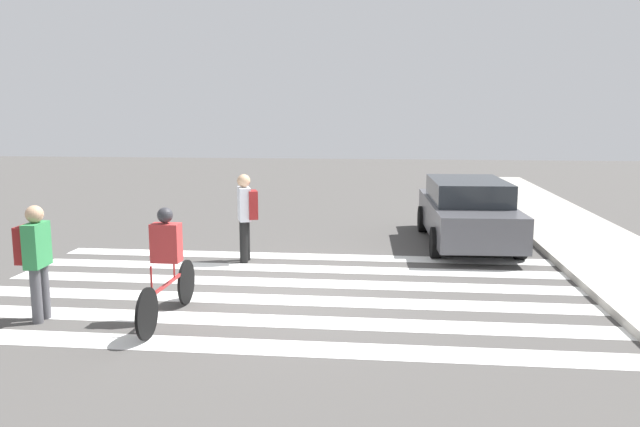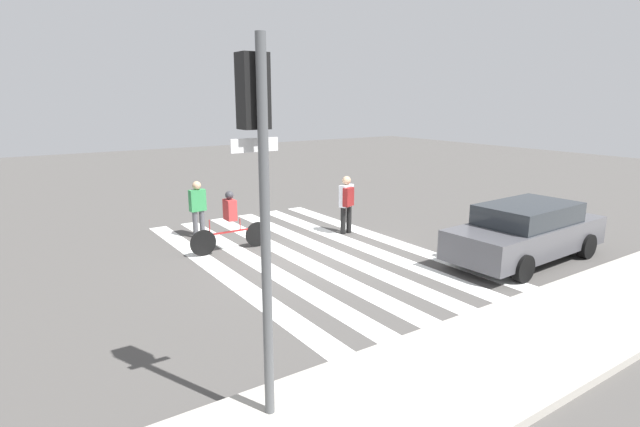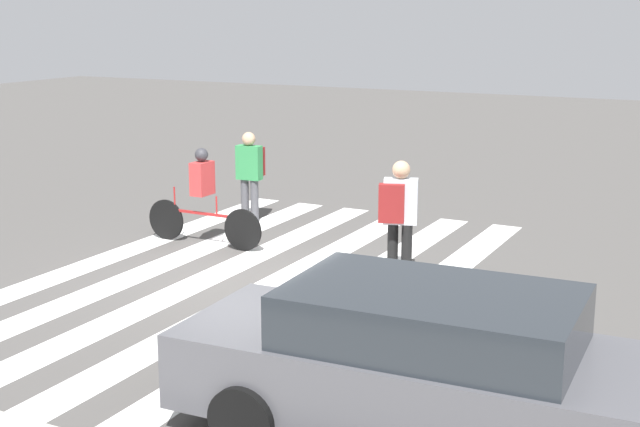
{
  "view_description": "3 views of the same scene",
  "coord_description": "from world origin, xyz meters",
  "px_view_note": "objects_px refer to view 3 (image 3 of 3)",
  "views": [
    {
      "loc": [
        9.94,
        1.7,
        2.95
      ],
      "look_at": [
        -1.05,
        0.52,
        1.15
      ],
      "focal_mm": 35.0,
      "sensor_mm": 36.0,
      "label": 1
    },
    {
      "loc": [
        6.87,
        10.55,
        4.01
      ],
      "look_at": [
        -0.52,
        -0.32,
        0.96
      ],
      "focal_mm": 28.0,
      "sensor_mm": 36.0,
      "label": 2
    },
    {
      "loc": [
        -6.68,
        10.55,
        3.86
      ],
      "look_at": [
        -0.93,
        -0.64,
        0.96
      ],
      "focal_mm": 50.0,
      "sensor_mm": 36.0,
      "label": 3
    }
  ],
  "objects_px": {
    "car_parked_silver_sedan": "(430,366)",
    "cyclist_far_lane": "(203,194)",
    "pedestrian_adult_yellow_jacket": "(250,169)",
    "pedestrian_adult_tall_backpack": "(399,211)"
  },
  "relations": [
    {
      "from": "cyclist_far_lane",
      "to": "car_parked_silver_sedan",
      "type": "height_order",
      "value": "cyclist_far_lane"
    },
    {
      "from": "car_parked_silver_sedan",
      "to": "pedestrian_adult_yellow_jacket",
      "type": "bearing_deg",
      "value": -50.48
    },
    {
      "from": "cyclist_far_lane",
      "to": "car_parked_silver_sedan",
      "type": "xyz_separation_m",
      "value": [
        -5.8,
        4.88,
        -0.12
      ]
    },
    {
      "from": "pedestrian_adult_tall_backpack",
      "to": "pedestrian_adult_yellow_jacket",
      "type": "xyz_separation_m",
      "value": [
        3.83,
        -2.17,
        -0.05
      ]
    },
    {
      "from": "pedestrian_adult_tall_backpack",
      "to": "cyclist_far_lane",
      "type": "height_order",
      "value": "pedestrian_adult_tall_backpack"
    },
    {
      "from": "pedestrian_adult_yellow_jacket",
      "to": "car_parked_silver_sedan",
      "type": "bearing_deg",
      "value": 128.02
    },
    {
      "from": "pedestrian_adult_tall_backpack",
      "to": "car_parked_silver_sedan",
      "type": "distance_m",
      "value": 5.06
    },
    {
      "from": "car_parked_silver_sedan",
      "to": "cyclist_far_lane",
      "type": "bearing_deg",
      "value": -42.32
    },
    {
      "from": "pedestrian_adult_yellow_jacket",
      "to": "cyclist_far_lane",
      "type": "xyz_separation_m",
      "value": [
        -0.21,
        1.85,
        -0.11
      ]
    },
    {
      "from": "pedestrian_adult_tall_backpack",
      "to": "car_parked_silver_sedan",
      "type": "xyz_separation_m",
      "value": [
        -2.18,
        4.56,
        -0.27
      ]
    }
  ]
}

